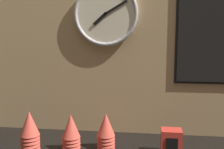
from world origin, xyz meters
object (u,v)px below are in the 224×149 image
Objects in this scene: cup_stack_center_left at (71,133)px; wall_clock at (106,14)px; menu_board at (213,28)px; cup_stack_center at (106,131)px; napkin_dispenser at (171,142)px; cup_stack_left at (30,134)px.

cup_stack_center_left is 62.50cm from wall_clock.
cup_stack_center is at bearing -156.30° from menu_board.
menu_board is 60.80cm from napkin_dispenser.
cup_stack_left is at bearing -130.79° from wall_clock.
napkin_dispenser is (62.28, 9.29, -4.43)cm from cup_stack_left.
cup_stack_center_left is 0.51× the size of wall_clock.
wall_clock is at bearing 49.21° from cup_stack_left.
wall_clock is 2.89× the size of napkin_dispenser.
cup_stack_left is (-32.19, -12.10, 1.61)cm from cup_stack_center.
wall_clock is 71.51cm from napkin_dispenser.
cup_stack_center_left is (-15.74, -4.07, 0.00)cm from cup_stack_center.
wall_clock is at bearing 98.41° from cup_stack_center.
cup_stack_center is 34.42cm from cup_stack_left.
menu_board is at bearing 21.63° from cup_stack_center_left.
cup_stack_left reaches higher than cup_stack_center_left.
wall_clock reaches higher than napkin_dispenser.
menu_board is at bearing 50.29° from napkin_dispenser.
cup_stack_left is 1.76× the size of napkin_dispenser.
cup_stack_left is (-16.44, -8.02, 1.61)cm from cup_stack_center_left.
menu_board reaches higher than cup_stack_left.
cup_stack_left is at bearing -171.52° from napkin_dispenser.
menu_board is at bearing 22.52° from cup_stack_left.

